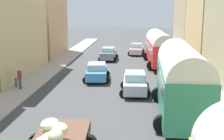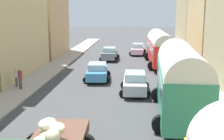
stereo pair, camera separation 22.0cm
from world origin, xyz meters
TOP-DOWN VIEW (x-y plane):
  - ground_plane at (0.00, 27.00)m, footprint 154.00×154.00m
  - sidewalk_left at (-7.25, 27.00)m, footprint 2.50×70.00m
  - sidewalk_right at (7.25, 27.00)m, footprint 2.50×70.00m
  - building_left_2 at (-10.73, 27.93)m, footprint 4.91×12.59m
  - building_left_3 at (-11.04, 40.13)m, footprint 5.09×9.92m
  - building_right_3 at (11.12, 36.70)m, footprint 5.23×10.57m
  - building_right_4 at (10.54, 48.16)m, footprint 4.49×11.87m
  - parked_bus_1 at (4.46, 17.70)m, footprint 3.53×8.88m
  - parked_bus_2 at (4.44, 34.25)m, footprint 3.43×10.03m
  - car_0 at (-1.71, 26.43)m, footprint 2.56×4.25m
  - car_1 at (-1.58, 37.01)m, footprint 2.35×3.91m
  - car_2 at (1.74, 22.46)m, footprint 2.34×4.04m
  - car_3 at (1.94, 41.99)m, footprint 2.42×4.43m
  - pedestrian_1 at (-7.88, 23.02)m, footprint 0.42×0.42m
  - pedestrian_2 at (-7.30, 22.41)m, footprint 0.39×0.39m

SIDE VIEW (x-z plane):
  - ground_plane at x=0.00m, z-range 0.00..0.00m
  - sidewalk_left at x=-7.25m, z-range 0.00..0.14m
  - sidewalk_right at x=7.25m, z-range 0.00..0.14m
  - car_3 at x=1.94m, z-range 0.00..1.56m
  - car_0 at x=-1.71m, z-range 0.01..1.56m
  - car_1 at x=-1.58m, z-range 0.00..1.62m
  - car_2 at x=1.74m, z-range 0.00..1.64m
  - pedestrian_1 at x=-7.88m, z-range 0.13..1.85m
  - pedestrian_2 at x=-7.30m, z-range 0.13..1.96m
  - parked_bus_2 at x=4.44m, z-range 0.21..4.06m
  - parked_bus_1 at x=4.46m, z-range 0.23..4.53m
  - building_left_3 at x=-11.04m, z-range 0.00..7.72m
  - building_left_2 at x=-10.73m, z-range 0.02..9.52m
  - building_right_4 at x=10.54m, z-range 0.02..11.96m
  - building_right_3 at x=11.12m, z-range 0.00..13.60m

